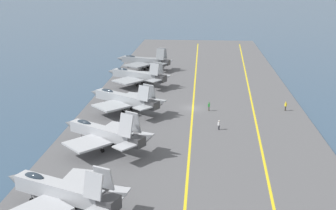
% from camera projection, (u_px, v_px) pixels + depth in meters
% --- Properties ---
extents(ground_plane, '(2000.00, 2000.00, 0.00)m').
position_uv_depth(ground_plane, '(193.00, 110.00, 83.26)').
color(ground_plane, '#334C66').
extents(carrier_deck, '(176.94, 42.90, 0.40)m').
position_uv_depth(carrier_deck, '(193.00, 109.00, 83.20)').
color(carrier_deck, '#565659').
rests_on(carrier_deck, ground).
extents(deck_stripe_foul_line, '(159.09, 7.90, 0.01)m').
position_uv_depth(deck_stripe_foul_line, '(253.00, 109.00, 82.24)').
color(deck_stripe_foul_line, yellow).
rests_on(deck_stripe_foul_line, carrier_deck).
extents(deck_stripe_centerline, '(159.25, 0.36, 0.01)m').
position_uv_depth(deck_stripe_centerline, '(193.00, 108.00, 83.14)').
color(deck_stripe_centerline, yellow).
rests_on(deck_stripe_centerline, carrier_deck).
extents(parked_jet_nearest, '(13.70, 15.27, 6.29)m').
position_uv_depth(parked_jet_nearest, '(61.00, 191.00, 46.22)').
color(parked_jet_nearest, '#A8AAAF').
rests_on(parked_jet_nearest, carrier_deck).
extents(parked_jet_second, '(13.02, 15.28, 6.70)m').
position_uv_depth(parked_jet_second, '(103.00, 133.00, 63.15)').
color(parked_jet_second, '#A8AAAF').
rests_on(parked_jet_second, carrier_deck).
extents(parked_jet_third, '(13.48, 16.31, 6.05)m').
position_uv_depth(parked_jet_third, '(124.00, 99.00, 80.62)').
color(parked_jet_third, '#9EA3A8').
rests_on(parked_jet_third, carrier_deck).
extents(parked_jet_fourth, '(13.50, 16.25, 5.99)m').
position_uv_depth(parked_jet_fourth, '(137.00, 75.00, 99.55)').
color(parked_jet_fourth, '#93999E').
rests_on(parked_jet_fourth, carrier_deck).
extents(parked_jet_fifth, '(14.12, 16.32, 6.22)m').
position_uv_depth(parked_jet_fifth, '(144.00, 61.00, 116.22)').
color(parked_jet_fifth, gray).
rests_on(parked_jet_fifth, carrier_deck).
extents(crew_green_vest, '(0.33, 0.43, 1.78)m').
position_uv_depth(crew_green_vest, '(209.00, 106.00, 81.16)').
color(crew_green_vest, '#4C473D').
rests_on(crew_green_vest, carrier_deck).
extents(crew_yellow_vest, '(0.46, 0.41, 1.82)m').
position_uv_depth(crew_yellow_vest, '(286.00, 106.00, 81.24)').
color(crew_yellow_vest, '#383328').
rests_on(crew_yellow_vest, carrier_deck).
extents(crew_white_vest, '(0.45, 0.45, 1.70)m').
position_uv_depth(crew_white_vest, '(219.00, 124.00, 71.41)').
color(crew_white_vest, '#232328').
rests_on(crew_white_vest, carrier_deck).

